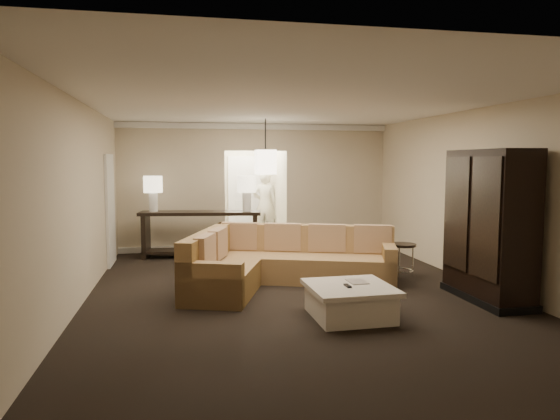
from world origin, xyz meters
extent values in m
plane|color=black|center=(0.00, 0.00, 0.00)|extent=(8.00, 8.00, 0.00)
cube|color=beige|center=(0.00, 4.00, 1.40)|extent=(6.00, 0.04, 2.80)
cube|color=beige|center=(0.00, -4.00, 1.40)|extent=(6.00, 0.04, 2.80)
cube|color=beige|center=(-3.00, 0.00, 1.40)|extent=(0.04, 8.00, 2.80)
cube|color=beige|center=(3.00, 0.00, 1.40)|extent=(0.04, 8.00, 2.80)
cube|color=white|center=(0.00, 0.00, 2.80)|extent=(6.00, 8.00, 0.02)
cube|color=white|center=(0.00, 3.95, 2.73)|extent=(6.00, 0.10, 0.12)
cube|color=white|center=(0.00, 3.95, 0.06)|extent=(6.00, 0.10, 0.12)
cube|color=white|center=(-2.97, 2.80, 1.05)|extent=(0.05, 0.90, 2.10)
cube|color=beige|center=(0.00, 5.00, 0.00)|extent=(1.40, 2.00, 0.01)
cube|color=beige|center=(-0.70, 5.00, 1.40)|extent=(0.04, 2.00, 2.80)
cube|color=beige|center=(0.70, 5.00, 1.40)|extent=(0.04, 2.00, 2.80)
cube|color=beige|center=(0.00, 6.00, 1.40)|extent=(1.40, 0.04, 2.80)
cube|color=white|center=(0.00, 5.97, 1.05)|extent=(0.90, 0.05, 2.10)
cube|color=brown|center=(0.30, 0.85, 0.21)|extent=(3.15, 1.85, 0.42)
cube|color=brown|center=(-1.08, 0.11, 0.21)|extent=(1.32, 1.63, 0.42)
cube|color=brown|center=(0.41, 1.17, 0.66)|extent=(2.94, 1.22, 0.46)
cube|color=brown|center=(-1.23, 0.69, 0.66)|extent=(1.02, 2.36, 0.46)
cube|color=brown|center=(1.63, 0.39, 0.31)|extent=(0.49, 0.92, 0.62)
cube|color=brown|center=(-1.28, -0.47, 0.31)|extent=(0.92, 0.49, 0.62)
cube|color=#A78159|center=(-0.65, 1.48, 0.68)|extent=(0.64, 0.36, 0.46)
cube|color=#A78159|center=(0.06, 1.24, 0.68)|extent=(0.64, 0.36, 0.46)
cube|color=#A78159|center=(0.77, 0.99, 0.68)|extent=(0.64, 0.36, 0.46)
cube|color=#A78159|center=(1.49, 0.74, 0.68)|extent=(0.64, 0.36, 0.46)
cube|color=#A78159|center=(-1.08, 0.75, 0.68)|extent=(0.35, 0.62, 0.46)
cube|color=#A78159|center=(-1.31, 0.08, 0.68)|extent=(0.35, 0.62, 0.46)
cube|color=silver|center=(0.43, -1.20, 0.17)|extent=(0.95, 0.95, 0.35)
cube|color=silver|center=(0.43, -1.20, 0.38)|extent=(1.05, 1.05, 0.06)
cube|color=black|center=(0.38, -1.25, 0.42)|extent=(0.06, 0.17, 0.02)
cube|color=beige|center=(0.58, -1.04, 0.42)|extent=(0.23, 0.31, 0.01)
cube|color=black|center=(-1.27, 3.20, 0.91)|extent=(2.50, 0.89, 0.07)
cube|color=black|center=(-2.37, 3.35, 0.45)|extent=(0.16, 0.51, 0.89)
cube|color=black|center=(-0.16, 3.05, 0.45)|extent=(0.16, 0.51, 0.89)
cube|color=black|center=(-1.27, 3.20, 0.13)|extent=(2.39, 0.82, 0.04)
cube|color=black|center=(2.60, -0.82, 1.06)|extent=(0.59, 1.42, 2.13)
cube|color=black|center=(2.30, -1.17, 1.21)|extent=(0.03, 0.63, 1.62)
cube|color=black|center=(2.30, -0.46, 1.21)|extent=(0.03, 0.63, 1.62)
cube|color=black|center=(2.60, -0.82, 0.05)|extent=(0.63, 1.48, 0.10)
cylinder|color=black|center=(2.06, 0.79, 0.54)|extent=(0.45, 0.45, 0.04)
torus|color=silver|center=(2.06, 0.79, 0.10)|extent=(0.37, 0.37, 0.02)
cylinder|color=silver|center=(2.23, 0.75, 0.27)|extent=(0.02, 0.02, 0.53)
cylinder|color=silver|center=(2.01, 0.96, 0.27)|extent=(0.02, 0.02, 0.53)
cylinder|color=silver|center=(1.94, 0.67, 0.27)|extent=(0.02, 0.02, 0.53)
cylinder|color=silver|center=(-2.20, 3.33, 1.14)|extent=(0.18, 0.18, 0.39)
cylinder|color=#FFEBBF|center=(-2.20, 3.33, 1.50)|extent=(0.38, 0.38, 0.33)
cylinder|color=silver|center=(-0.33, 3.07, 1.14)|extent=(0.18, 0.18, 0.39)
cylinder|color=#FFEBBF|center=(-0.33, 3.07, 1.50)|extent=(0.38, 0.38, 0.33)
cylinder|color=black|center=(0.00, 2.70, 2.50)|extent=(0.02, 0.02, 0.60)
cube|color=#FFE9C6|center=(0.00, 2.70, 1.95)|extent=(0.38, 0.38, 0.48)
imported|color=beige|center=(0.45, 5.51, 0.95)|extent=(0.81, 0.67, 1.91)
camera|label=1|loc=(-1.61, -7.05, 1.95)|focal=32.00mm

